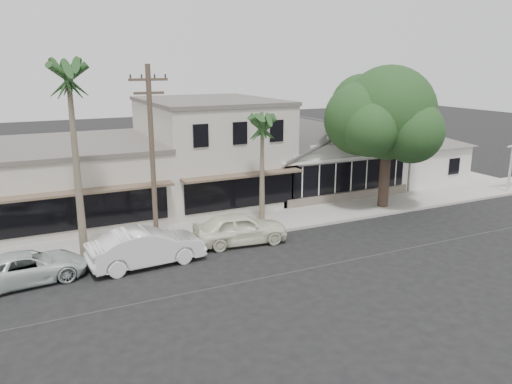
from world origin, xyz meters
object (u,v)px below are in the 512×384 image
utility_pole (152,156)px  car_2 (27,267)px  car_0 (240,228)px  shade_tree (385,115)px  car_1 (146,247)px

utility_pole → car_2: 7.28m
utility_pole → car_0: (4.13, -0.83, -3.96)m
car_0 → shade_tree: shade_tree is taller
car_0 → car_1: 5.05m
car_0 → car_1: bearing=104.5°
shade_tree → car_1: bearing=-169.6°
car_0 → shade_tree: bearing=-72.0°
car_2 → shade_tree: size_ratio=0.54×
car_0 → car_1: car_1 is taller
car_1 → shade_tree: (15.81, 2.90, 5.03)m
car_0 → car_2: bearing=98.7°
utility_pole → car_1: 4.30m
car_0 → car_2: car_0 is taller
car_1 → car_2: car_1 is taller
utility_pole → car_1: utility_pole is taller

